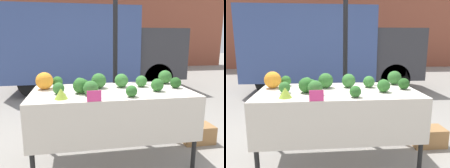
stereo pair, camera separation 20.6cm
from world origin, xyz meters
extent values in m
plane|color=gray|center=(0.00, 0.00, 0.00)|extent=(40.00, 40.00, 0.00)
cube|color=brown|center=(0.00, 9.40, 2.72)|extent=(16.00, 0.60, 5.45)
cylinder|color=black|center=(0.18, 0.74, 1.31)|extent=(0.07, 0.07, 2.62)
cube|color=#384C84|center=(-0.48, 3.98, 1.36)|extent=(3.54, 1.88, 1.96)
cube|color=#333338|center=(1.99, 3.98, 1.08)|extent=(1.40, 1.73, 1.41)
cylinder|color=black|center=(1.85, 3.22, 0.42)|extent=(0.84, 0.22, 0.84)
cylinder|color=black|center=(1.85, 4.73, 0.42)|extent=(0.84, 0.22, 0.84)
cylinder|color=black|center=(-1.45, 3.22, 0.42)|extent=(0.84, 0.22, 0.84)
cylinder|color=black|center=(-1.45, 4.73, 0.42)|extent=(0.84, 0.22, 0.84)
cube|color=beige|center=(0.00, 0.00, 0.87)|extent=(1.90, 0.91, 0.03)
cube|color=beige|center=(0.00, -0.45, 0.61)|extent=(1.90, 0.01, 0.49)
cylinder|color=black|center=(-0.89, -0.40, 0.43)|extent=(0.05, 0.05, 0.85)
cylinder|color=black|center=(0.89, -0.40, 0.43)|extent=(0.05, 0.05, 0.85)
cylinder|color=black|center=(-0.89, 0.40, 0.43)|extent=(0.05, 0.05, 0.85)
cylinder|color=black|center=(0.89, 0.40, 0.43)|extent=(0.05, 0.05, 0.85)
sphere|color=orange|center=(-0.81, 0.21, 0.99)|extent=(0.21, 0.21, 0.21)
cone|color=#93B238|center=(-0.58, -0.28, 0.94)|extent=(0.14, 0.14, 0.11)
sphere|color=#2D6628|center=(-0.37, -0.07, 0.97)|extent=(0.18, 0.18, 0.18)
sphere|color=#2D6628|center=(0.15, -0.33, 0.95)|extent=(0.13, 0.13, 0.13)
sphere|color=#23511E|center=(0.81, 0.00, 0.95)|extent=(0.14, 0.14, 0.14)
sphere|color=#387533|center=(0.15, 0.17, 0.97)|extent=(0.17, 0.17, 0.17)
sphere|color=#2D6628|center=(-0.32, 0.15, 0.94)|extent=(0.12, 0.12, 0.12)
sphere|color=#2D6628|center=(0.52, -0.12, 0.96)|extent=(0.15, 0.15, 0.15)
sphere|color=#2D6628|center=(-0.66, 0.33, 0.95)|extent=(0.14, 0.14, 0.14)
sphere|color=#336B2D|center=(-0.27, -0.20, 0.97)|extent=(0.17, 0.17, 0.17)
sphere|color=#387533|center=(-0.38, 0.29, 0.94)|extent=(0.12, 0.12, 0.12)
sphere|color=#336B2D|center=(-0.62, -0.07, 0.95)|extent=(0.13, 0.13, 0.13)
sphere|color=#336B2D|center=(0.80, 0.30, 0.98)|extent=(0.19, 0.19, 0.19)
sphere|color=#387533|center=(0.41, 0.15, 0.96)|extent=(0.15, 0.15, 0.15)
sphere|color=#336B2D|center=(-0.14, 0.16, 0.98)|extent=(0.19, 0.19, 0.19)
cube|color=#E53D84|center=(-0.25, -0.44, 0.94)|extent=(0.14, 0.01, 0.11)
cube|color=#9E7042|center=(1.31, 0.22, 0.13)|extent=(0.45, 0.30, 0.26)
camera|label=1|loc=(-0.43, -2.52, 1.48)|focal=35.00mm
camera|label=2|loc=(-0.23, -2.55, 1.48)|focal=35.00mm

